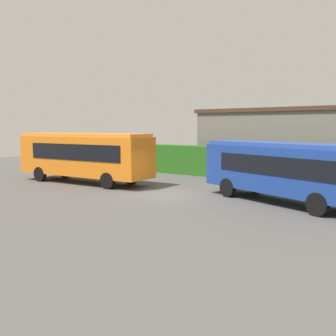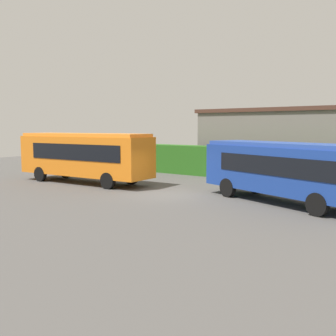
{
  "view_description": "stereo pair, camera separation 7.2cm",
  "coord_description": "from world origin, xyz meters",
  "px_view_note": "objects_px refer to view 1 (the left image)",
  "views": [
    {
      "loc": [
        12.6,
        -16.81,
        3.69
      ],
      "look_at": [
        -0.46,
        0.98,
        1.36
      ],
      "focal_mm": 41.24,
      "sensor_mm": 36.0,
      "label": 1
    },
    {
      "loc": [
        12.66,
        -16.77,
        3.69
      ],
      "look_at": [
        -0.46,
        0.98,
        1.36
      ],
      "focal_mm": 41.24,
      "sensor_mm": 36.0,
      "label": 2
    }
  ],
  "objects_px": {
    "bus_orange": "(84,155)",
    "person_left": "(95,164)",
    "person_center": "(300,176)",
    "person_right": "(325,182)",
    "bus_blue": "(283,168)"
  },
  "relations": [
    {
      "from": "bus_blue",
      "to": "person_right",
      "type": "height_order",
      "value": "bus_blue"
    },
    {
      "from": "bus_blue",
      "to": "person_center",
      "type": "xyz_separation_m",
      "value": [
        -0.1,
        3.06,
        -0.68
      ]
    },
    {
      "from": "bus_orange",
      "to": "bus_blue",
      "type": "xyz_separation_m",
      "value": [
        13.09,
        1.06,
        -0.17
      ]
    },
    {
      "from": "bus_orange",
      "to": "person_right",
      "type": "bearing_deg",
      "value": -172.04
    },
    {
      "from": "person_center",
      "to": "person_right",
      "type": "relative_size",
      "value": 1.07
    },
    {
      "from": "bus_orange",
      "to": "person_left",
      "type": "xyz_separation_m",
      "value": [
        -1.53,
        2.43,
        -0.89
      ]
    },
    {
      "from": "bus_blue",
      "to": "person_left",
      "type": "bearing_deg",
      "value": 14.25
    },
    {
      "from": "bus_orange",
      "to": "bus_blue",
      "type": "relative_size",
      "value": 1.12
    },
    {
      "from": "bus_blue",
      "to": "person_center",
      "type": "height_order",
      "value": "bus_blue"
    },
    {
      "from": "bus_orange",
      "to": "person_left",
      "type": "height_order",
      "value": "bus_orange"
    },
    {
      "from": "person_center",
      "to": "person_right",
      "type": "bearing_deg",
      "value": 44.32
    },
    {
      "from": "bus_orange",
      "to": "person_center",
      "type": "distance_m",
      "value": 13.65
    },
    {
      "from": "bus_blue",
      "to": "person_center",
      "type": "distance_m",
      "value": 3.13
    },
    {
      "from": "bus_blue",
      "to": "person_right",
      "type": "relative_size",
      "value": 5.0
    },
    {
      "from": "person_right",
      "to": "bus_blue",
      "type": "bearing_deg",
      "value": 99.29
    }
  ]
}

